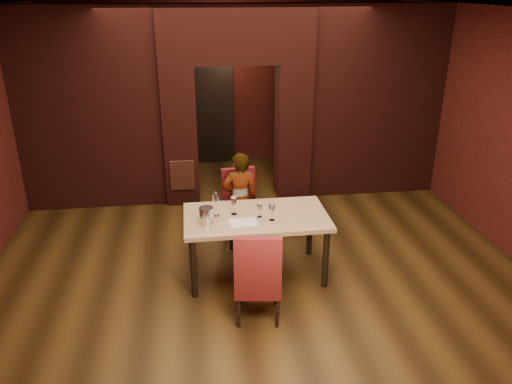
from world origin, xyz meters
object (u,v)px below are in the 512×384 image
wine_glass_b (260,210)px  wine_bucket (206,216)px  person_seated (240,199)px  wine_glass_a (234,206)px  water_bottle (216,204)px  dining_table (256,245)px  chair_far (242,208)px  potted_plant (286,221)px  chair_near (258,273)px  wine_glass_c (272,212)px

wine_glass_b → wine_bucket: bearing=-171.1°
person_seated → wine_bucket: bearing=58.6°
wine_glass_a → water_bottle: 0.23m
dining_table → chair_far: bearing=95.3°
chair_far → water_bottle: water_bottle is taller
wine_bucket → wine_glass_a: bearing=32.8°
wine_glass_b → wine_bucket: wine_bucket is taller
dining_table → potted_plant: 1.24m
person_seated → wine_glass_a: person_seated is taller
chair_far → wine_glass_a: (-0.18, -0.84, 0.41)m
person_seated → potted_plant: person_seated is taller
wine_glass_a → wine_glass_b: (0.30, -0.12, -0.02)m
wine_bucket → water_bottle: (0.12, 0.21, 0.05)m
dining_table → chair_far: size_ratio=1.67×
wine_bucket → potted_plant: (1.21, 1.22, -0.74)m
person_seated → wine_glass_b: 0.94m
person_seated → potted_plant: 0.89m
chair_near → wine_glass_b: 0.92m
dining_table → person_seated: (-0.12, 0.85, 0.27)m
chair_far → wine_glass_c: 1.17m
wine_glass_a → wine_glass_b: 0.33m
wine_glass_a → person_seated: bearing=79.1°
wine_bucket → person_seated: bearing=63.7°
wine_glass_b → wine_glass_c: (0.14, -0.11, 0.01)m
wine_bucket → dining_table: bearing=14.3°
chair_near → wine_glass_b: bearing=-91.6°
dining_table → wine_glass_b: (0.04, -0.05, 0.51)m
dining_table → person_seated: 0.90m
water_bottle → wine_glass_c: bearing=-18.0°
chair_near → wine_glass_b: chair_near is taller
chair_far → person_seated: bearing=-121.7°
wine_glass_a → potted_plant: (0.86, 0.99, -0.75)m
chair_near → potted_plant: chair_near is taller
chair_near → wine_glass_b: (0.13, 0.83, 0.37)m
wine_glass_b → water_bottle: size_ratio=0.58×
chair_near → wine_glass_a: chair_near is taller
wine_glass_a → wine_glass_b: wine_glass_a is taller
wine_bucket → potted_plant: 1.87m
wine_glass_b → wine_bucket: (-0.65, -0.10, 0.02)m
person_seated → water_bottle: 0.92m
wine_glass_c → water_bottle: bearing=162.0°
chair_near → person_seated: size_ratio=0.80×
wine_bucket → wine_glass_c: bearing=-0.3°
wine_glass_b → wine_glass_c: 0.17m
dining_table → chair_far: (-0.09, 0.91, 0.11)m
wine_glass_a → wine_glass_c: bearing=-27.2°
chair_near → potted_plant: (0.69, 1.94, -0.35)m
chair_far → wine_glass_a: size_ratio=4.65×
water_bottle → potted_plant: (1.09, 1.01, -0.79)m
wine_glass_b → wine_glass_a: bearing=158.2°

